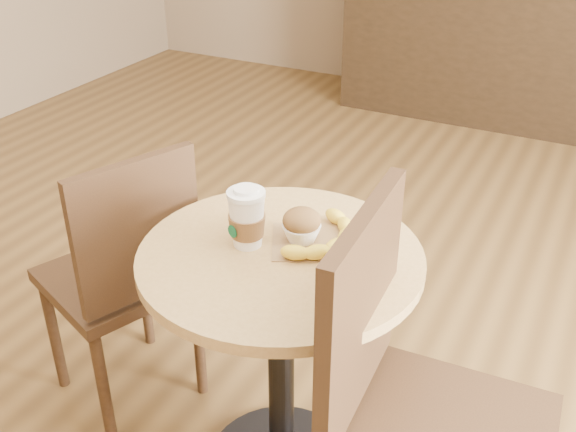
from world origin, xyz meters
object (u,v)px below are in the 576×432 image
object	(u,v)px
cafe_table	(281,325)
coffee_cup	(247,220)
muffin	(302,225)
chair_left	(125,274)
banana	(328,237)
chair_right	(412,411)

from	to	relation	value
cafe_table	coffee_cup	bearing A→B (deg)	-177.34
cafe_table	muffin	distance (m)	0.28
chair_left	banana	distance (m)	0.69
chair_right	coffee_cup	distance (m)	0.58
chair_left	banana	bearing A→B (deg)	115.50
cafe_table	chair_right	world-z (taller)	chair_right
chair_right	banana	world-z (taller)	chair_right
chair_right	muffin	size ratio (longest dim) A/B	10.47
coffee_cup	banana	world-z (taller)	coffee_cup
chair_left	muffin	distance (m)	0.64
coffee_cup	cafe_table	bearing A→B (deg)	23.29
chair_left	banana	world-z (taller)	chair_left
muffin	chair_left	bearing A→B (deg)	-177.30
chair_left	chair_right	xyz separation A→B (m)	(0.94, -0.20, 0.06)
coffee_cup	banana	size ratio (longest dim) A/B	0.57
banana	chair_right	bearing A→B (deg)	-28.09
cafe_table	coffee_cup	size ratio (longest dim) A/B	4.84
banana	coffee_cup	bearing A→B (deg)	-142.92
coffee_cup	banana	bearing A→B (deg)	47.97
cafe_table	banana	xyz separation A→B (m)	(0.09, 0.09, 0.24)
coffee_cup	chair_left	bearing A→B (deg)	-165.26
coffee_cup	muffin	size ratio (longest dim) A/B	1.61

